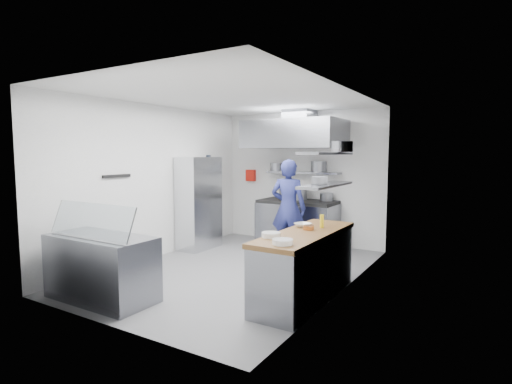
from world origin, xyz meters
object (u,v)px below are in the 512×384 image
Objects in this scene: chef at (288,208)px; display_case at (102,268)px; gas_range at (297,225)px; wire_rack at (199,203)px.

display_case is at bearing 61.95° from chef.
gas_range is at bearing 77.58° from display_case.
chef is 3.49m from display_case.
gas_range is 0.86× the size of wire_rack.
gas_range is 4.20m from display_case.
chef is 0.98× the size of wire_rack.
chef is at bearing 11.24° from wire_rack.
chef is 1.87m from wire_rack.
gas_range is 0.88× the size of chef.
wire_rack reaches higher than display_case.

